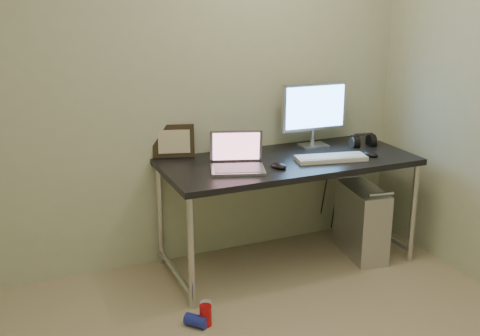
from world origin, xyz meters
name	(u,v)px	position (x,y,z in m)	size (l,w,h in m)	color
wall_back	(163,83)	(0.00, 1.75, 1.25)	(3.50, 0.02, 2.50)	beige
desk	(288,170)	(0.73, 1.38, 0.68)	(1.68, 0.74, 0.75)	black
tower_computer	(361,221)	(1.28, 1.29, 0.25)	(0.28, 0.51, 0.53)	silver
cable_a	(326,185)	(1.23, 1.70, 0.40)	(0.01, 0.01, 0.70)	black
cable_b	(337,187)	(1.32, 1.68, 0.38)	(0.01, 0.01, 0.72)	black
can_red	(206,315)	(-0.06, 0.84, 0.06)	(0.07, 0.07, 0.13)	red
can_white	(206,311)	(-0.05, 0.89, 0.06)	(0.07, 0.07, 0.12)	silver
can_blue	(196,321)	(-0.12, 0.85, 0.04)	(0.07, 0.07, 0.13)	#1F2AA7
laptop	(237,160)	(0.34, 1.32, 0.80)	(0.40, 0.36, 0.23)	#BBBAC2
monitor	(314,110)	(1.04, 1.60, 1.02)	(0.49, 0.15, 0.45)	#BBBAC2
keyboard	(331,158)	(0.98, 1.25, 0.76)	(0.47, 0.15, 0.03)	white
mouse_right	(370,153)	(1.27, 1.23, 0.77)	(0.07, 0.12, 0.04)	black
mouse_left	(278,165)	(0.58, 1.23, 0.77)	(0.08, 0.13, 0.04)	black
headphones	(363,142)	(1.37, 1.46, 0.78)	(0.19, 0.11, 0.12)	black
picture_frame	(173,141)	(0.05, 1.73, 0.86)	(0.28, 0.03, 0.22)	black
webcam	(217,140)	(0.34, 1.68, 0.85)	(0.05, 0.05, 0.13)	silver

